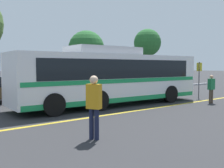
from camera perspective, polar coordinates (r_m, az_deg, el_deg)
ground_plane at (r=15.18m, az=0.41°, el=-4.22°), size 220.00×220.00×0.00m
lane_strip_0 at (r=12.91m, az=6.18°, el=-5.66°), size 30.93×0.20×0.01m
curb_strip at (r=19.46m, az=-11.06°, el=-2.28°), size 38.93×0.36×0.15m
transit_bus at (r=14.37m, az=-0.06°, el=1.69°), size 11.36×3.15×3.16m
parked_car_1 at (r=16.90m, az=-21.03°, el=-1.05°), size 4.63×1.89×1.53m
pedestrian_0 at (r=16.13m, az=20.80°, el=-0.67°), size 0.43×0.24×1.64m
pedestrian_1 at (r=7.62m, az=-3.95°, el=-4.11°), size 0.38×0.47×1.87m
bus_stop_sign at (r=18.35m, az=18.43°, el=1.79°), size 0.07×0.40×2.43m
tree_0 at (r=31.79m, az=7.72°, el=8.89°), size 3.22×3.22×6.57m
tree_1 at (r=25.45m, az=-5.60°, el=7.64°), size 3.45×3.45×5.55m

